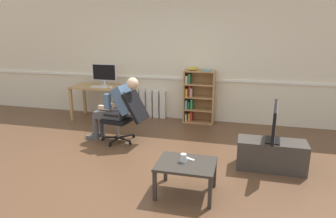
{
  "coord_description": "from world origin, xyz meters",
  "views": [
    {
      "loc": [
        1.36,
        -3.87,
        2.04
      ],
      "look_at": [
        0.15,
        0.85,
        0.7
      ],
      "focal_mm": 32.46,
      "sensor_mm": 36.0,
      "label": 1
    }
  ],
  "objects_px": {
    "imac_monitor": "(104,73)",
    "tv_screen": "(274,123)",
    "tv_stand": "(271,155)",
    "computer_desk": "(102,91)",
    "drinking_glass": "(184,158)",
    "bookshelf": "(197,97)",
    "office_chair": "(126,115)",
    "person_seated": "(117,107)",
    "radiator": "(146,104)",
    "coffee_table": "(186,167)",
    "spare_remote": "(189,159)",
    "keyboard": "(99,87)",
    "computer_mouse": "(111,87)"
  },
  "relations": [
    {
      "from": "imac_monitor",
      "to": "coffee_table",
      "type": "distance_m",
      "value": 3.69
    },
    {
      "from": "computer_mouse",
      "to": "office_chair",
      "type": "xyz_separation_m",
      "value": [
        0.77,
        -1.1,
        -0.25
      ]
    },
    {
      "from": "radiator",
      "to": "coffee_table",
      "type": "xyz_separation_m",
      "value": [
        1.53,
        -3.05,
        0.04
      ]
    },
    {
      "from": "office_chair",
      "to": "person_seated",
      "type": "xyz_separation_m",
      "value": [
        -0.18,
        0.02,
        0.13
      ]
    },
    {
      "from": "radiator",
      "to": "tv_stand",
      "type": "xyz_separation_m",
      "value": [
        2.61,
        -2.07,
        -0.1
      ]
    },
    {
      "from": "bookshelf",
      "to": "keyboard",
      "type": "bearing_deg",
      "value": -168.24
    },
    {
      "from": "imac_monitor",
      "to": "tv_stand",
      "type": "height_order",
      "value": "imac_monitor"
    },
    {
      "from": "radiator",
      "to": "spare_remote",
      "type": "distance_m",
      "value": 3.34
    },
    {
      "from": "computer_desk",
      "to": "computer_mouse",
      "type": "bearing_deg",
      "value": -22.4
    },
    {
      "from": "bookshelf",
      "to": "person_seated",
      "type": "bearing_deg",
      "value": -129.29
    },
    {
      "from": "computer_desk",
      "to": "keyboard",
      "type": "distance_m",
      "value": 0.18
    },
    {
      "from": "computer_desk",
      "to": "tv_screen",
      "type": "distance_m",
      "value": 3.89
    },
    {
      "from": "radiator",
      "to": "computer_desk",
      "type": "bearing_deg",
      "value": -156.57
    },
    {
      "from": "radiator",
      "to": "coffee_table",
      "type": "relative_size",
      "value": 1.27
    },
    {
      "from": "imac_monitor",
      "to": "person_seated",
      "type": "xyz_separation_m",
      "value": [
        0.83,
        -1.27,
        -0.39
      ]
    },
    {
      "from": "coffee_table",
      "to": "bookshelf",
      "type": "bearing_deg",
      "value": 96.5
    },
    {
      "from": "radiator",
      "to": "office_chair",
      "type": "distance_m",
      "value": 1.63
    },
    {
      "from": "computer_desk",
      "to": "coffee_table",
      "type": "xyz_separation_m",
      "value": [
        2.43,
        -2.66,
        -0.29
      ]
    },
    {
      "from": "imac_monitor",
      "to": "tv_stand",
      "type": "relative_size",
      "value": 0.59
    },
    {
      "from": "coffee_table",
      "to": "computer_desk",
      "type": "bearing_deg",
      "value": 132.44
    },
    {
      "from": "radiator",
      "to": "drinking_glass",
      "type": "distance_m",
      "value": 3.38
    },
    {
      "from": "computer_desk",
      "to": "drinking_glass",
      "type": "distance_m",
      "value": 3.57
    },
    {
      "from": "bookshelf",
      "to": "spare_remote",
      "type": "distance_m",
      "value": 2.88
    },
    {
      "from": "computer_desk",
      "to": "keyboard",
      "type": "bearing_deg",
      "value": -80.1
    },
    {
      "from": "office_chair",
      "to": "spare_remote",
      "type": "distance_m",
      "value": 1.94
    },
    {
      "from": "imac_monitor",
      "to": "spare_remote",
      "type": "height_order",
      "value": "imac_monitor"
    },
    {
      "from": "keyboard",
      "to": "drinking_glass",
      "type": "relative_size",
      "value": 3.49
    },
    {
      "from": "imac_monitor",
      "to": "drinking_glass",
      "type": "relative_size",
      "value": 5.44
    },
    {
      "from": "imac_monitor",
      "to": "tv_screen",
      "type": "height_order",
      "value": "imac_monitor"
    },
    {
      "from": "office_chair",
      "to": "drinking_glass",
      "type": "distance_m",
      "value": 1.95
    },
    {
      "from": "office_chair",
      "to": "tv_stand",
      "type": "height_order",
      "value": "office_chair"
    },
    {
      "from": "tv_screen",
      "to": "bookshelf",
      "type": "bearing_deg",
      "value": 41.47
    },
    {
      "from": "computer_desk",
      "to": "bookshelf",
      "type": "distance_m",
      "value": 2.12
    },
    {
      "from": "imac_monitor",
      "to": "radiator",
      "type": "xyz_separation_m",
      "value": [
        0.85,
        0.31,
        -0.72
      ]
    },
    {
      "from": "imac_monitor",
      "to": "bookshelf",
      "type": "relative_size",
      "value": 0.48
    },
    {
      "from": "radiator",
      "to": "tv_screen",
      "type": "height_order",
      "value": "tv_screen"
    },
    {
      "from": "keyboard",
      "to": "office_chair",
      "type": "height_order",
      "value": "office_chair"
    },
    {
      "from": "keyboard",
      "to": "imac_monitor",
      "type": "bearing_deg",
      "value": 83.9
    },
    {
      "from": "radiator",
      "to": "tv_screen",
      "type": "bearing_deg",
      "value": -38.37
    },
    {
      "from": "tv_stand",
      "to": "coffee_table",
      "type": "relative_size",
      "value": 1.35
    },
    {
      "from": "spare_remote",
      "to": "computer_desk",
      "type": "bearing_deg",
      "value": 71.16
    },
    {
      "from": "imac_monitor",
      "to": "office_chair",
      "type": "xyz_separation_m",
      "value": [
        1.01,
        -1.29,
        -0.52
      ]
    },
    {
      "from": "computer_desk",
      "to": "drinking_glass",
      "type": "bearing_deg",
      "value": -47.81
    },
    {
      "from": "person_seated",
      "to": "tv_stand",
      "type": "relative_size",
      "value": 1.23
    },
    {
      "from": "tv_stand",
      "to": "tv_screen",
      "type": "bearing_deg",
      "value": -5.76
    },
    {
      "from": "imac_monitor",
      "to": "office_chair",
      "type": "distance_m",
      "value": 1.72
    },
    {
      "from": "imac_monitor",
      "to": "radiator",
      "type": "distance_m",
      "value": 1.16
    },
    {
      "from": "bookshelf",
      "to": "coffee_table",
      "type": "xyz_separation_m",
      "value": [
        0.34,
        -2.95,
        -0.21
      ]
    },
    {
      "from": "imac_monitor",
      "to": "computer_mouse",
      "type": "bearing_deg",
      "value": -39.05
    },
    {
      "from": "tv_screen",
      "to": "drinking_glass",
      "type": "xyz_separation_m",
      "value": [
        -1.12,
        -0.96,
        -0.24
      ]
    }
  ]
}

